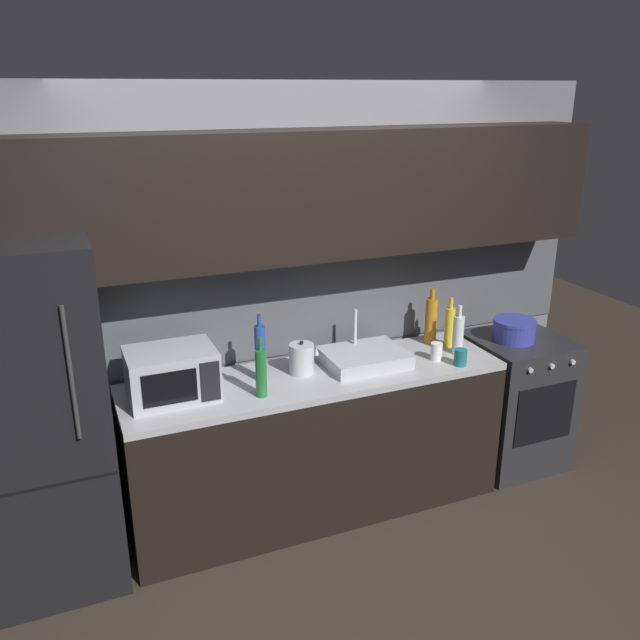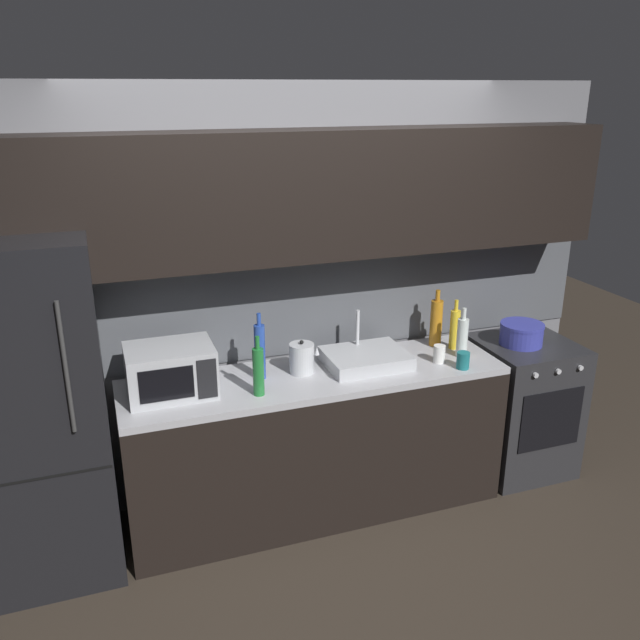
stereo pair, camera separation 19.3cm
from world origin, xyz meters
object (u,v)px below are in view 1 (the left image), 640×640
Objects in this scene: wine_bottle_clear at (458,334)px; wine_bottle_yellow at (450,326)px; wine_bottle_blue at (260,352)px; cooking_pot at (514,330)px; mug_white at (436,351)px; oven_range at (514,401)px; refrigerator at (36,420)px; wine_bottle_amber at (431,320)px; microwave at (172,374)px; kettle at (302,359)px; wine_bottle_green at (261,372)px; mug_teal at (461,357)px.

wine_bottle_yellow is (0.02, 0.13, 0.00)m from wine_bottle_clear.
wine_bottle_blue reaches higher than cooking_pot.
wine_bottle_clear is 0.13m from wine_bottle_yellow.
oven_range is at bearing 6.67° from mug_white.
wine_bottle_blue is 1.71m from cooking_pot.
refrigerator is 17.00× the size of mug_white.
wine_bottle_amber is at bearing 66.03° from mug_white.
mug_white is (2.25, -0.08, 0.04)m from refrigerator.
wine_bottle_yellow is at bearing -44.68° from wine_bottle_amber.
wine_bottle_amber reaches higher than microwave.
kettle is (0.75, 0.03, -0.05)m from microwave.
mug_white is at bearing -113.97° from wine_bottle_amber.
oven_range is (2.95, -0.00, -0.46)m from refrigerator.
wine_bottle_green is (-0.31, -0.20, 0.05)m from kettle.
wine_bottle_amber is at bearing 86.08° from mug_teal.
refrigerator reaches higher than oven_range.
mug_teal is (1.22, -0.06, -0.09)m from wine_bottle_green.
mug_teal is (1.66, -0.23, -0.08)m from microwave.
wine_bottle_clear is at bearing -175.22° from oven_range.
wine_bottle_green reaches higher than wine_bottle_yellow.
wine_bottle_green is (-1.83, -0.15, 0.59)m from oven_range.
wine_bottle_amber is 3.66× the size of mug_teal.
refrigerator is 2.25m from mug_white.
kettle is at bearing -177.97° from wine_bottle_yellow.
wine_bottle_clear is 3.09× the size of mug_teal.
kettle is 0.64× the size of wine_bottle_clear.
refrigerator reaches higher than wine_bottle_blue.
wine_bottle_clear is at bearing -73.71° from wine_bottle_amber.
kettle is at bearing 178.12° from oven_range.
mug_white is at bearing -3.71° from microwave.
mug_teal is at bearing -7.90° from microwave.
wine_bottle_amber is 0.40m from mug_teal.
microwave is 0.47m from wine_bottle_green.
microwave is 1.67× the size of cooking_pot.
mug_white is (-0.11, -0.25, -0.10)m from wine_bottle_amber.
kettle is at bearing 2.32° from microwave.
wine_bottle_green reaches higher than mug_white.
refrigerator reaches higher than cooking_pot.
mug_teal reaches higher than oven_range.
cooking_pot is (2.89, 0.00, 0.06)m from refrigerator.
wine_bottle_green is 3.33× the size of mug_teal.
refrigerator is 3.95× the size of microwave.
mug_teal is 0.59m from cooking_pot.
mug_teal is at bearing -118.15° from wine_bottle_clear.
wine_bottle_green is 1.78m from cooking_pot.
microwave is at bearing 158.96° from wine_bottle_green.
kettle is (-1.52, 0.05, 0.54)m from oven_range.
oven_range is 8.94× the size of mug_teal.
wine_bottle_blue reaches higher than wine_bottle_green.
mug_teal is at bearing -159.11° from cooking_pot.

